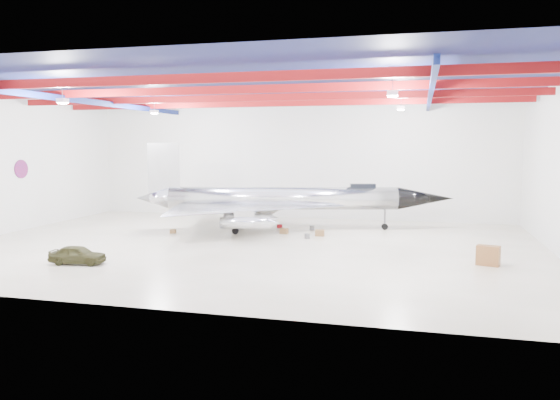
# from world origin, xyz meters

# --- Properties ---
(floor) EXTENTS (40.00, 40.00, 0.00)m
(floor) POSITION_xyz_m (0.00, 0.00, 0.00)
(floor) COLOR #B8AE92
(floor) RESTS_ON ground
(wall_back) EXTENTS (40.00, 0.00, 40.00)m
(wall_back) POSITION_xyz_m (0.00, 15.00, 5.50)
(wall_back) COLOR silver
(wall_back) RESTS_ON floor
(wall_left) EXTENTS (0.00, 30.00, 30.00)m
(wall_left) POSITION_xyz_m (-20.00, 0.00, 5.50)
(wall_left) COLOR silver
(wall_left) RESTS_ON floor
(ceiling) EXTENTS (40.00, 40.00, 0.00)m
(ceiling) POSITION_xyz_m (0.00, 0.00, 11.00)
(ceiling) COLOR #0A0F38
(ceiling) RESTS_ON wall_back
(ceiling_structure) EXTENTS (39.50, 29.50, 1.08)m
(ceiling_structure) POSITION_xyz_m (0.00, 0.00, 10.32)
(ceiling_structure) COLOR maroon
(ceiling_structure) RESTS_ON ceiling
(wall_roundel) EXTENTS (0.10, 1.50, 1.50)m
(wall_roundel) POSITION_xyz_m (-19.94, 2.00, 5.00)
(wall_roundel) COLOR #B21414
(wall_roundel) RESTS_ON wall_left
(jet_aircraft) EXTENTS (25.73, 17.98, 7.11)m
(jet_aircraft) POSITION_xyz_m (0.61, 7.43, 2.33)
(jet_aircraft) COLOR silver
(jet_aircraft) RESTS_ON floor
(jeep) EXTENTS (3.41, 1.77, 1.11)m
(jeep) POSITION_xyz_m (-7.91, -8.06, 0.55)
(jeep) COLOR #38371C
(jeep) RESTS_ON floor
(desk) EXTENTS (1.41, 0.99, 1.17)m
(desk) POSITION_xyz_m (15.46, -2.48, 0.59)
(desk) COLOR brown
(desk) RESTS_ON floor
(crate_ply) EXTENTS (0.53, 0.46, 0.32)m
(crate_ply) POSITION_xyz_m (-7.32, 3.48, 0.16)
(crate_ply) COLOR olive
(crate_ply) RESTS_ON floor
(toolbox_red) EXTENTS (0.54, 0.48, 0.31)m
(toolbox_red) POSITION_xyz_m (0.16, 8.25, 0.15)
(toolbox_red) COLOR maroon
(toolbox_red) RESTS_ON floor
(engine_drum) EXTENTS (0.53, 0.53, 0.37)m
(engine_drum) POSITION_xyz_m (3.46, 3.73, 0.18)
(engine_drum) COLOR #59595B
(engine_drum) RESTS_ON floor
(parts_bin) EXTENTS (0.71, 0.58, 0.47)m
(parts_bin) POSITION_xyz_m (4.15, 5.15, 0.24)
(parts_bin) COLOR olive
(parts_bin) RESTS_ON floor
(oil_barrel) EXTENTS (0.63, 0.52, 0.42)m
(oil_barrel) POSITION_xyz_m (1.22, 5.54, 0.21)
(oil_barrel) COLOR olive
(oil_barrel) RESTS_ON floor
(spares_box) EXTENTS (0.45, 0.45, 0.36)m
(spares_box) POSITION_xyz_m (2.99, 7.97, 0.18)
(spares_box) COLOR #59595B
(spares_box) RESTS_ON floor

